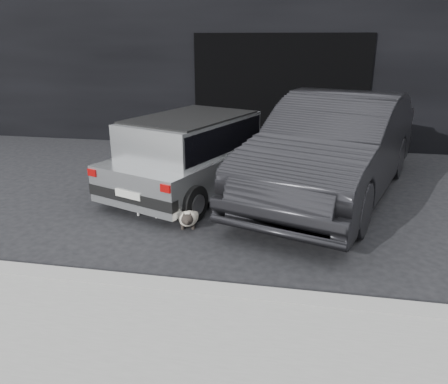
% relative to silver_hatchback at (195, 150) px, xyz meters
% --- Properties ---
extents(ground, '(80.00, 80.00, 0.00)m').
position_rel_silver_hatchback_xyz_m(ground, '(0.19, -0.66, -0.71)').
color(ground, black).
rests_on(ground, ground).
extents(building_facade, '(34.00, 4.00, 5.00)m').
position_rel_silver_hatchback_xyz_m(building_facade, '(1.19, 5.34, 1.79)').
color(building_facade, black).
rests_on(building_facade, ground).
extents(garage_opening, '(4.00, 0.10, 2.60)m').
position_rel_silver_hatchback_xyz_m(garage_opening, '(1.19, 3.33, 0.59)').
color(garage_opening, black).
rests_on(garage_opening, ground).
extents(curb, '(18.00, 0.25, 0.12)m').
position_rel_silver_hatchback_xyz_m(curb, '(1.19, -3.26, -0.65)').
color(curb, gray).
rests_on(curb, ground).
extents(sidewalk, '(18.00, 2.20, 0.11)m').
position_rel_silver_hatchback_xyz_m(sidewalk, '(1.19, -4.46, -0.65)').
color(sidewalk, gray).
rests_on(sidewalk, ground).
extents(silver_hatchback, '(2.72, 3.83, 1.29)m').
position_rel_silver_hatchback_xyz_m(silver_hatchback, '(0.00, 0.00, 0.00)').
color(silver_hatchback, '#AEB1B3').
rests_on(silver_hatchback, ground).
extents(second_car, '(3.25, 5.33, 1.66)m').
position_rel_silver_hatchback_xyz_m(second_car, '(2.30, 0.14, 0.12)').
color(second_car, black).
rests_on(second_car, ground).
extents(cat_siamese, '(0.41, 0.85, 0.30)m').
position_rel_silver_hatchback_xyz_m(cat_siamese, '(0.28, -1.54, -0.57)').
color(cat_siamese, beige).
rests_on(cat_siamese, ground).
extents(cat_white, '(0.74, 0.31, 0.35)m').
position_rel_silver_hatchback_xyz_m(cat_white, '(-0.36, -1.28, -0.54)').
color(cat_white, silver).
rests_on(cat_white, ground).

